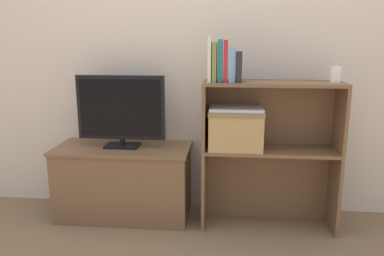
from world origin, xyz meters
The scene contains 15 objects.
ground_plane centered at (0.00, 0.00, 0.00)m, with size 16.00×16.00×0.00m, color brown.
wall_back centered at (0.00, 0.42, 1.20)m, with size 10.00×0.05×2.40m.
tv_stand centered at (-0.46, 0.19, 0.24)m, with size 0.88×0.40×0.48m.
tv centered at (-0.46, 0.19, 0.73)m, with size 0.57×0.14×0.47m.
bookshelf_lower_tier centered at (0.48, 0.19, 0.31)m, with size 0.82×0.27×0.51m.
bookshelf_upper_tier centered at (0.48, 0.19, 0.77)m, with size 0.82×0.27×0.41m.
book_ivory centered at (0.11, 0.10, 1.05)m, with size 0.02×0.15×0.26m.
book_olive centered at (0.14, 0.10, 1.04)m, with size 0.02×0.16×0.23m.
book_teal centered at (0.17, 0.10, 1.04)m, with size 0.03×0.12×0.24m.
book_crimson centered at (0.20, 0.10, 1.04)m, with size 0.02×0.13×0.24m.
book_skyblue centered at (0.24, 0.10, 1.02)m, with size 0.04×0.12×0.20m.
book_charcoal centered at (0.28, 0.10, 1.01)m, with size 0.03×0.15×0.18m.
baby_monitor centered at (0.83, 0.13, 0.97)m, with size 0.05×0.03×0.12m.
storage_basket_left centered at (0.27, 0.12, 0.64)m, with size 0.33×0.23×0.24m.
laptop centered at (0.27, 0.12, 0.76)m, with size 0.32×0.22×0.02m.
Camera 1 is at (0.22, -2.11, 1.15)m, focal length 35.00 mm.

